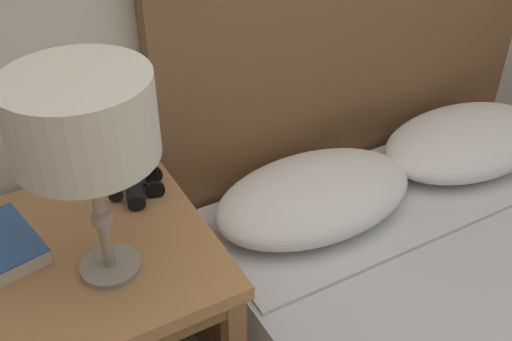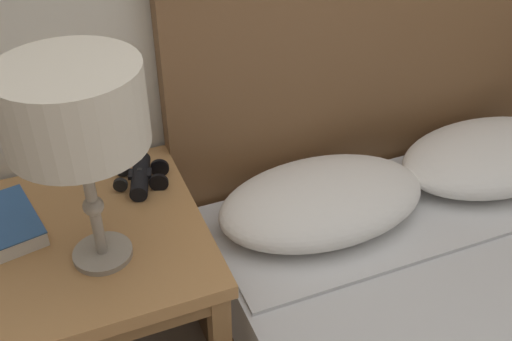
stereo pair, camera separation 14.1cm
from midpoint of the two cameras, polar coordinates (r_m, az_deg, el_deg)
The scene contains 3 objects.
nightstand at distance 1.48m, azimuth -18.70°, elevation -9.81°, with size 0.58×0.58×0.67m.
table_lamp at distance 1.14m, azimuth -19.66°, elevation 4.17°, with size 0.27×0.27×0.46m.
binoculars_pair at distance 1.54m, azimuth -14.00°, elevation -1.41°, with size 0.15×0.16×0.05m.
Camera 1 is at (-0.71, -0.32, 1.59)m, focal length 42.00 mm.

